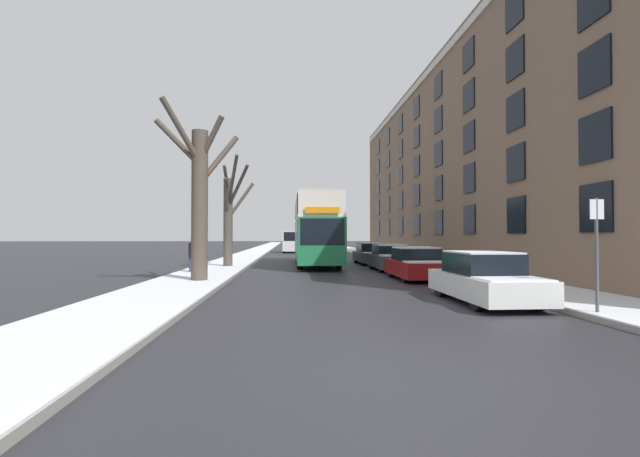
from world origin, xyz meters
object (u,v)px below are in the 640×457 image
double_decker_bus (316,227)px  oncoming_van (292,241)px  pedestrian_left_sidewalk (193,255)px  bare_tree_left_0 (199,195)px  parked_car_3 (370,254)px  parked_car_0 (484,279)px  street_sign_post (597,250)px  bare_tree_left_1 (229,216)px  parked_car_1 (417,264)px  parked_car_2 (390,258)px

double_decker_bus → oncoming_van: 21.14m
oncoming_van → pedestrian_left_sidewalk: bearing=-99.9°
bare_tree_left_0 → parked_car_3: size_ratio=1.53×
parked_car_0 → street_sign_post: street_sign_post is taller
double_decker_bus → bare_tree_left_1: bearing=-151.2°
parked_car_1 → oncoming_van: bearing=99.5°
parked_car_2 → parked_car_3: parked_car_2 is taller
double_decker_bus → street_sign_post: size_ratio=4.23×
parked_car_1 → parked_car_3: size_ratio=0.90×
bare_tree_left_1 → double_decker_bus: bare_tree_left_1 is taller
bare_tree_left_1 → street_sign_post: bearing=-56.5°
parked_car_3 → oncoming_van: size_ratio=0.83×
bare_tree_left_0 → bare_tree_left_1: bare_tree_left_0 is taller
bare_tree_left_1 → parked_car_3: bearing=23.6°
parked_car_3 → oncoming_van: 20.65m
parked_car_2 → oncoming_van: bearing=101.3°
bare_tree_left_1 → parked_car_0: bearing=-55.7°
parked_car_2 → pedestrian_left_sidewalk: (-9.91, -2.12, 0.30)m
double_decker_bus → pedestrian_left_sidewalk: (-6.19, -6.61, -1.46)m
parked_car_2 → bare_tree_left_1: bearing=168.9°
oncoming_van → pedestrian_left_sidewalk: (-4.83, -27.67, -0.33)m
street_sign_post → double_decker_bus: bearing=105.8°
parked_car_1 → pedestrian_left_sidewalk: bearing=164.7°
double_decker_bus → parked_car_2: bearing=-50.4°
parked_car_0 → parked_car_1: 6.27m
bare_tree_left_1 → double_decker_bus: bearing=28.8°
parked_car_1 → street_sign_post: street_sign_post is taller
bare_tree_left_1 → double_decker_bus: size_ratio=0.54×
bare_tree_left_1 → parked_car_3: 9.84m
parked_car_1 → oncoming_van: oncoming_van is taller
parked_car_2 → pedestrian_left_sidewalk: 10.14m
bare_tree_left_1 → parked_car_3: (8.75, 3.83, -2.35)m
double_decker_bus → bare_tree_left_0: bearing=-116.2°
double_decker_bus → oncoming_van: bearing=93.7°
double_decker_bus → parked_car_1: bearing=-68.3°
parked_car_1 → oncoming_van: 30.82m
parked_car_2 → street_sign_post: (1.39, -13.62, 0.87)m
pedestrian_left_sidewalk → bare_tree_left_0: bearing=-114.7°
bare_tree_left_1 → street_sign_post: (10.15, -15.34, -1.47)m
parked_car_1 → parked_car_2: 4.84m
street_sign_post → bare_tree_left_1: bearing=123.5°
bare_tree_left_1 → parked_car_1: (8.75, -6.55, -2.36)m
bare_tree_left_0 → parked_car_1: size_ratio=1.71×
parked_car_2 → pedestrian_left_sidewalk: pedestrian_left_sidewalk is taller
oncoming_van → bare_tree_left_1: bearing=-98.8°
parked_car_0 → parked_car_2: 11.11m
parked_car_3 → oncoming_van: bearing=104.3°
bare_tree_left_0 → street_sign_post: (10.22, -7.71, -1.87)m
bare_tree_left_1 → bare_tree_left_0: bearing=-90.6°
parked_car_2 → oncoming_van: 26.06m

